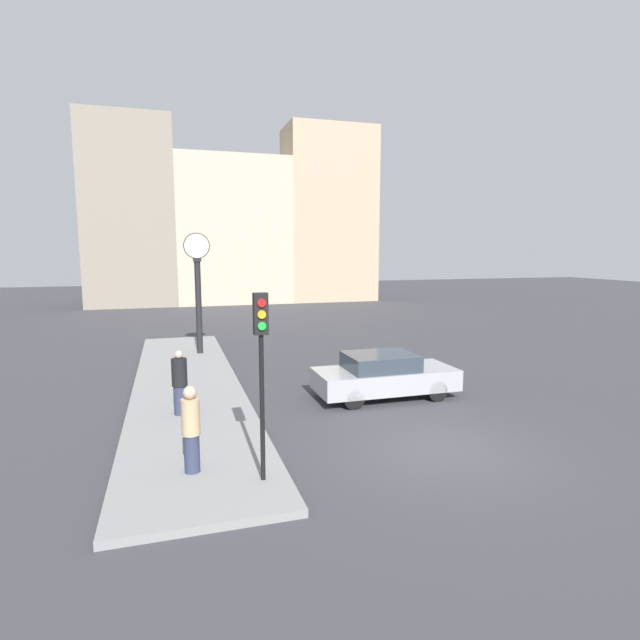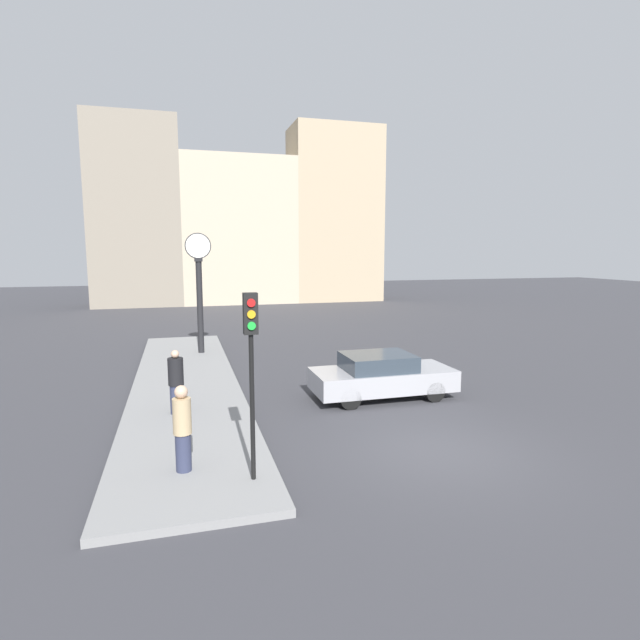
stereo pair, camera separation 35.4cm
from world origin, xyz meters
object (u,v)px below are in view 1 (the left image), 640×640
(sedan_car, at_px, (384,375))
(traffic_light_near, at_px, (261,347))
(pedestrian_tan_coat, at_px, (191,429))
(pedestrian_black_jacket, at_px, (180,383))
(street_clock, at_px, (198,289))

(sedan_car, xyz_separation_m, traffic_light_near, (-4.62, -4.77, 2.02))
(pedestrian_tan_coat, bearing_deg, sedan_car, 34.37)
(pedestrian_black_jacket, bearing_deg, pedestrian_tan_coat, -87.91)
(pedestrian_tan_coat, bearing_deg, street_clock, 85.89)
(sedan_car, height_order, pedestrian_tan_coat, pedestrian_tan_coat)
(traffic_light_near, bearing_deg, street_clock, 91.96)
(pedestrian_tan_coat, bearing_deg, pedestrian_black_jacket, 92.09)
(pedestrian_black_jacket, height_order, pedestrian_tan_coat, pedestrian_tan_coat)
(traffic_light_near, relative_size, street_clock, 0.70)
(traffic_light_near, height_order, pedestrian_black_jacket, traffic_light_near)
(street_clock, xyz_separation_m, pedestrian_black_jacket, (-0.98, -8.10, -1.89))
(street_clock, bearing_deg, pedestrian_tan_coat, -94.11)
(pedestrian_black_jacket, xyz_separation_m, pedestrian_tan_coat, (0.13, -3.69, 0.02))
(traffic_light_near, xyz_separation_m, street_clock, (-0.43, 12.53, 0.18))
(traffic_light_near, distance_m, pedestrian_tan_coat, 2.24)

